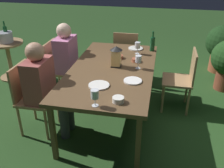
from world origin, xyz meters
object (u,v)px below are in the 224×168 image
at_px(person_in_rust, 45,86).
at_px(chair_side_right_a, 183,78).
at_px(plate_c, 136,48).
at_px(side_table, 8,54).
at_px(lantern_centerpiece, 116,55).
at_px(wine_glass_c, 95,95).
at_px(bowl_olives, 118,99).
at_px(potted_plant_by_hedge, 223,45).
at_px(plate_a, 133,81).
at_px(wine_glass_b, 138,46).
at_px(chair_side_left_a, 59,67).
at_px(chair_side_left_b, 31,95).
at_px(bowl_bread, 136,60).
at_px(bowl_salad, 118,57).
at_px(plate_b, 99,85).
at_px(person_in_pink, 70,58).
at_px(chair_head_near, 126,53).
at_px(green_bottle_on_table, 152,44).
at_px(dining_table, 112,72).
at_px(wine_glass_a, 138,60).
at_px(ice_bucket, 5,36).

xyz_separation_m(person_in_rust, chair_side_right_a, (-0.86, 1.61, -0.15)).
height_order(plate_c, side_table, plate_c).
relative_size(lantern_centerpiece, wine_glass_c, 1.57).
height_order(bowl_olives, potted_plant_by_hedge, potted_plant_by_hedge).
bearing_deg(plate_a, person_in_rust, -82.83).
xyz_separation_m(lantern_centerpiece, wine_glass_b, (-0.50, 0.21, -0.03)).
height_order(person_in_rust, bowl_olives, person_in_rust).
relative_size(chair_side_left_a, bowl_olives, 7.64).
bearing_deg(lantern_centerpiece, chair_side_left_b, -61.63).
xyz_separation_m(bowl_olives, bowl_bread, (-1.05, 0.05, -0.00)).
xyz_separation_m(bowl_salad, potted_plant_by_hedge, (-1.56, 1.66, -0.24)).
relative_size(plate_b, potted_plant_by_hedge, 0.26).
height_order(wine_glass_c, bowl_bread, wine_glass_c).
distance_m(person_in_pink, plate_a, 1.25).
bearing_deg(person_in_pink, plate_b, 35.95).
height_order(chair_side_right_a, plate_b, chair_side_right_a).
bearing_deg(person_in_rust, plate_c, 143.08).
distance_m(plate_b, bowl_bread, 0.82).
relative_size(chair_head_near, side_table, 1.31).
relative_size(chair_side_left_a, wine_glass_b, 5.15).
bearing_deg(bowl_olives, wine_glass_b, 178.77).
xyz_separation_m(lantern_centerpiece, green_bottle_on_table, (-0.67, 0.41, -0.04)).
bearing_deg(side_table, potted_plant_by_hedge, 105.84).
bearing_deg(bowl_salad, lantern_centerpiece, 4.21).
bearing_deg(plate_c, dining_table, -14.52).
bearing_deg(chair_side_left_a, lantern_centerpiece, 69.32).
xyz_separation_m(wine_glass_a, plate_a, (0.37, -0.02, -0.11)).
bearing_deg(wine_glass_b, green_bottle_on_table, 129.86).
relative_size(person_in_pink, chair_side_right_a, 1.32).
bearing_deg(potted_plant_by_hedge, dining_table, -41.12).
xyz_separation_m(chair_side_left_a, ice_bucket, (-0.44, -1.12, 0.27)).
distance_m(lantern_centerpiece, wine_glass_b, 0.54).
xyz_separation_m(plate_c, potted_plant_by_hedge, (-1.14, 1.47, -0.23)).
bearing_deg(chair_side_right_a, chair_side_left_a, -90.00).
distance_m(green_bottle_on_table, plate_c, 0.27).
distance_m(chair_side_left_a, plate_c, 1.19).
distance_m(side_table, potted_plant_by_hedge, 3.84).
height_order(green_bottle_on_table, bowl_salad, green_bottle_on_table).
xyz_separation_m(wine_glass_a, plate_b, (0.55, -0.36, -0.11)).
bearing_deg(lantern_centerpiece, plate_b, -8.30).
bearing_deg(person_in_pink, potted_plant_by_hedge, 121.94).
bearing_deg(lantern_centerpiece, chair_head_near, -178.09).
relative_size(dining_table, chair_side_left_b, 2.21).
height_order(dining_table, ice_bucket, ice_bucket).
bearing_deg(chair_side_left_a, bowl_salad, 85.22).
relative_size(person_in_rust, plate_c, 5.33).
height_order(dining_table, bowl_bread, bowl_bread).
xyz_separation_m(wine_glass_a, wine_glass_c, (0.94, -0.30, 0.00)).
height_order(person_in_rust, chair_side_right_a, person_in_rust).
bearing_deg(bowl_bread, side_table, -104.50).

